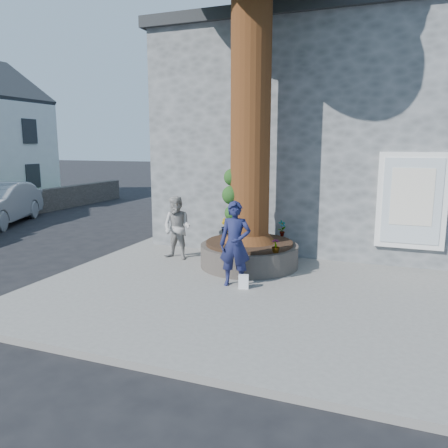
% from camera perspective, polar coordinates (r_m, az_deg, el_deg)
% --- Properties ---
extents(ground, '(120.00, 120.00, 0.00)m').
position_cam_1_polar(ground, '(9.00, -5.56, -8.95)').
color(ground, black).
rests_on(ground, ground).
extents(pavement, '(9.00, 8.00, 0.12)m').
position_cam_1_polar(pavement, '(9.36, 5.54, -7.79)').
color(pavement, slate).
rests_on(pavement, ground).
extents(yellow_line, '(0.10, 30.00, 0.01)m').
position_cam_1_polar(yellow_line, '(11.39, -17.22, -5.21)').
color(yellow_line, yellow).
rests_on(yellow_line, ground).
extents(stone_shop, '(10.30, 8.30, 6.30)m').
position_cam_1_polar(stone_shop, '(14.85, 16.05, 10.70)').
color(stone_shop, '#54575A').
rests_on(stone_shop, ground).
extents(planter, '(2.30, 2.30, 0.60)m').
position_cam_1_polar(planter, '(10.37, 3.30, -3.92)').
color(planter, black).
rests_on(planter, pavement).
extents(man, '(0.69, 0.51, 1.74)m').
position_cam_1_polar(man, '(8.81, 1.46, -2.63)').
color(man, '#171A3F').
rests_on(man, pavement).
extents(woman, '(0.83, 0.68, 1.59)m').
position_cam_1_polar(woman, '(10.96, -6.15, -0.51)').
color(woman, '#A09D99').
rests_on(woman, pavement).
extents(shopping_bag, '(0.23, 0.17, 0.28)m').
position_cam_1_polar(shopping_bag, '(8.82, 2.56, -7.54)').
color(shopping_bag, white).
rests_on(shopping_bag, pavement).
extents(plant_a, '(0.25, 0.25, 0.40)m').
position_cam_1_polar(plant_a, '(10.92, 7.58, -0.55)').
color(plant_a, gray).
rests_on(plant_a, planter).
extents(plant_b, '(0.31, 0.31, 0.41)m').
position_cam_1_polar(plant_b, '(11.09, 0.08, -0.26)').
color(plant_b, gray).
rests_on(plant_b, planter).
extents(plant_c, '(0.20, 0.20, 0.29)m').
position_cam_1_polar(plant_c, '(9.25, 6.77, -2.85)').
color(plant_c, gray).
rests_on(plant_c, planter).
extents(plant_d, '(0.36, 0.38, 0.33)m').
position_cam_1_polar(plant_d, '(11.33, 0.53, -0.23)').
color(plant_d, gray).
rests_on(plant_d, planter).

